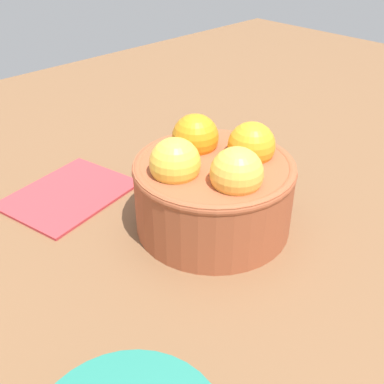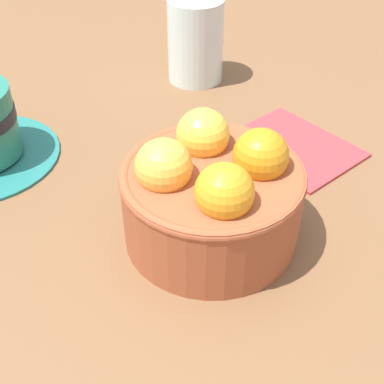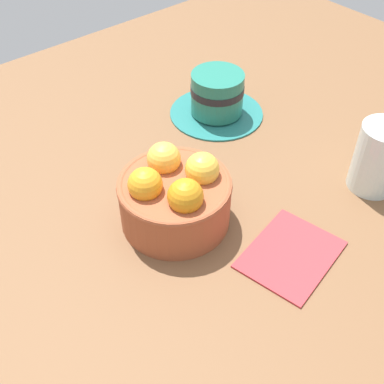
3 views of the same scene
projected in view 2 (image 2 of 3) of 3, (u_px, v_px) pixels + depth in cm
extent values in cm
cube|color=brown|center=(210.00, 249.00, 46.52)|extent=(149.14, 110.27, 3.48)
cylinder|color=#9E4C2D|center=(212.00, 204.00, 43.29)|extent=(14.56, 14.56, 6.75)
torus|color=#9E4C2D|center=(212.00, 175.00, 41.41)|extent=(14.76, 14.76, 1.00)
sphere|color=orange|center=(224.00, 192.00, 37.66)|extent=(4.38, 4.38, 4.38)
sphere|color=orange|center=(261.00, 156.00, 41.12)|extent=(4.44, 4.44, 4.44)
sphere|color=yellow|center=(203.00, 135.00, 43.48)|extent=(4.45, 4.45, 4.45)
sphere|color=gold|center=(164.00, 167.00, 40.02)|extent=(4.47, 4.47, 4.47)
cylinder|color=silver|center=(195.00, 40.00, 64.71)|extent=(6.82, 6.82, 10.10)
cube|color=#B23338|center=(294.00, 145.00, 55.40)|extent=(14.17, 12.07, 0.60)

